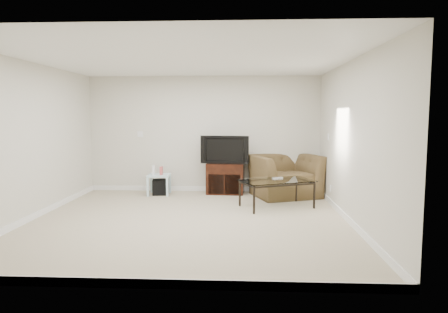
{
  "coord_description": "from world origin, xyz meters",
  "views": [
    {
      "loc": [
        0.86,
        -6.14,
        1.66
      ],
      "look_at": [
        0.5,
        1.2,
        0.9
      ],
      "focal_mm": 32.0,
      "sensor_mm": 36.0,
      "label": 1
    }
  ],
  "objects_px": {
    "subwoofer": "(161,187)",
    "coffee_table": "(277,194)",
    "tv_stand": "(226,178)",
    "recliner": "(284,168)",
    "television": "(225,149)",
    "side_table": "(159,185)"
  },
  "relations": [
    {
      "from": "television",
      "to": "coffee_table",
      "type": "height_order",
      "value": "television"
    },
    {
      "from": "tv_stand",
      "to": "coffee_table",
      "type": "xyz_separation_m",
      "value": [
        0.98,
        -1.28,
        -0.08
      ]
    },
    {
      "from": "recliner",
      "to": "side_table",
      "type": "bearing_deg",
      "value": 160.11
    },
    {
      "from": "subwoofer",
      "to": "coffee_table",
      "type": "distance_m",
      "value": 2.58
    },
    {
      "from": "tv_stand",
      "to": "television",
      "type": "bearing_deg",
      "value": -90.0
    },
    {
      "from": "tv_stand",
      "to": "side_table",
      "type": "relative_size",
      "value": 1.75
    },
    {
      "from": "television",
      "to": "side_table",
      "type": "bearing_deg",
      "value": -164.34
    },
    {
      "from": "recliner",
      "to": "coffee_table",
      "type": "distance_m",
      "value": 1.12
    },
    {
      "from": "tv_stand",
      "to": "television",
      "type": "relative_size",
      "value": 0.82
    },
    {
      "from": "tv_stand",
      "to": "recliner",
      "type": "xyz_separation_m",
      "value": [
        1.22,
        -0.23,
        0.25
      ]
    },
    {
      "from": "side_table",
      "to": "tv_stand",
      "type": "bearing_deg",
      "value": 9.41
    },
    {
      "from": "television",
      "to": "coffee_table",
      "type": "bearing_deg",
      "value": -44.2
    },
    {
      "from": "recliner",
      "to": "television",
      "type": "bearing_deg",
      "value": 150.93
    },
    {
      "from": "subwoofer",
      "to": "coffee_table",
      "type": "bearing_deg",
      "value": -24.52
    },
    {
      "from": "recliner",
      "to": "coffee_table",
      "type": "height_order",
      "value": "recliner"
    },
    {
      "from": "recliner",
      "to": "coffee_table",
      "type": "bearing_deg",
      "value": -122.72
    },
    {
      "from": "subwoofer",
      "to": "coffee_table",
      "type": "relative_size",
      "value": 0.26
    },
    {
      "from": "tv_stand",
      "to": "television",
      "type": "height_order",
      "value": "television"
    },
    {
      "from": "tv_stand",
      "to": "subwoofer",
      "type": "distance_m",
      "value": 1.39
    },
    {
      "from": "tv_stand",
      "to": "side_table",
      "type": "xyz_separation_m",
      "value": [
        -1.39,
        -0.23,
        -0.11
      ]
    },
    {
      "from": "tv_stand",
      "to": "recliner",
      "type": "height_order",
      "value": "recliner"
    },
    {
      "from": "side_table",
      "to": "subwoofer",
      "type": "height_order",
      "value": "side_table"
    }
  ]
}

